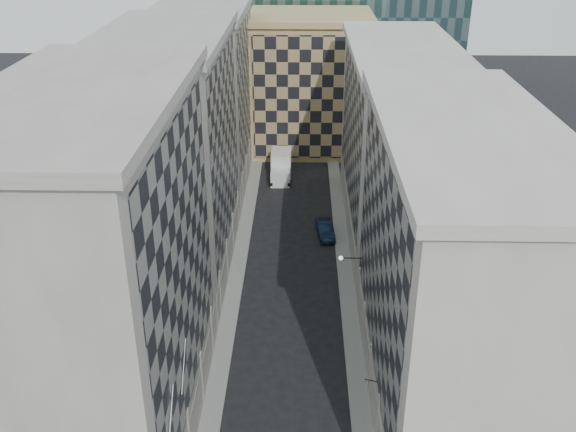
# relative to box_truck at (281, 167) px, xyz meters

# --- Properties ---
(sidewalk_west) EXTENTS (1.50, 100.00, 0.15)m
(sidewalk_west) POSITION_rel_box_truck_xyz_m (-3.51, -25.45, -1.41)
(sidewalk_west) COLOR gray
(sidewalk_west) RESTS_ON ground
(sidewalk_east) EXTENTS (1.50, 100.00, 0.15)m
(sidewalk_east) POSITION_rel_box_truck_xyz_m (6.99, -25.45, -1.41)
(sidewalk_east) COLOR gray
(sidewalk_east) RESTS_ON ground
(bldg_left_a) EXTENTS (10.80, 22.80, 23.70)m
(bldg_left_a) POSITION_rel_box_truck_xyz_m (-9.14, -44.45, 10.34)
(bldg_left_a) COLOR gray
(bldg_left_a) RESTS_ON ground
(bldg_left_b) EXTENTS (10.80, 22.80, 22.70)m
(bldg_left_b) POSITION_rel_box_truck_xyz_m (-9.14, -22.45, 9.84)
(bldg_left_b) COLOR gray
(bldg_left_b) RESTS_ON ground
(bldg_left_c) EXTENTS (10.80, 22.80, 21.70)m
(bldg_left_c) POSITION_rel_box_truck_xyz_m (-9.14, -0.45, 9.34)
(bldg_left_c) COLOR gray
(bldg_left_c) RESTS_ON ground
(bldg_right_a) EXTENTS (10.80, 26.80, 20.70)m
(bldg_right_a) POSITION_rel_box_truck_xyz_m (12.62, -40.45, 8.84)
(bldg_right_a) COLOR #ABA59C
(bldg_right_a) RESTS_ON ground
(bldg_right_b) EXTENTS (10.80, 28.80, 19.70)m
(bldg_right_b) POSITION_rel_box_truck_xyz_m (12.63, -13.45, 8.37)
(bldg_right_b) COLOR #ABA59C
(bldg_right_b) RESTS_ON ground
(tan_block) EXTENTS (16.80, 14.80, 18.80)m
(tan_block) POSITION_rel_box_truck_xyz_m (3.74, 12.44, 7.95)
(tan_block) COLOR tan
(tan_block) RESTS_ON ground
(flagpoles_left) EXTENTS (0.10, 6.33, 2.33)m
(flagpoles_left) POSITION_rel_box_truck_xyz_m (-4.16, -49.45, 6.52)
(flagpoles_left) COLOR gray
(flagpoles_left) RESTS_ON ground
(bracket_lamp) EXTENTS (1.98, 0.36, 0.36)m
(bracket_lamp) POSITION_rel_box_truck_xyz_m (6.12, -31.45, 4.72)
(bracket_lamp) COLOR black
(bracket_lamp) RESTS_ON ground
(box_truck) EXTENTS (2.55, 6.22, 3.40)m
(box_truck) POSITION_rel_box_truck_xyz_m (0.00, 0.00, 0.00)
(box_truck) COLOR white
(box_truck) RESTS_ON ground
(dark_car) EXTENTS (2.16, 4.81, 1.53)m
(dark_car) POSITION_rel_box_truck_xyz_m (5.24, -15.99, -0.72)
(dark_car) COLOR #0E1B33
(dark_car) RESTS_ON ground
(shop_sign) EXTENTS (0.81, 0.71, 0.80)m
(shop_sign) POSITION_rel_box_truck_xyz_m (7.16, -44.04, 2.35)
(shop_sign) COLOR black
(shop_sign) RESTS_ON ground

